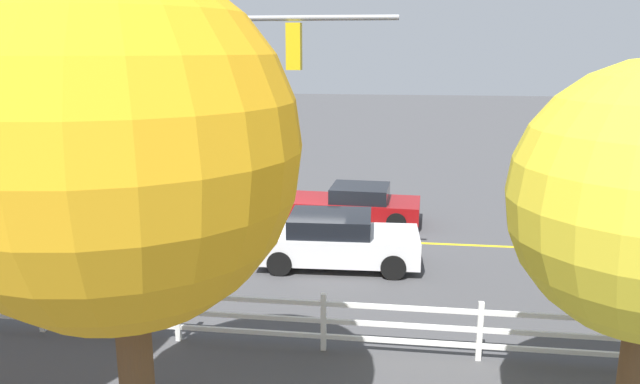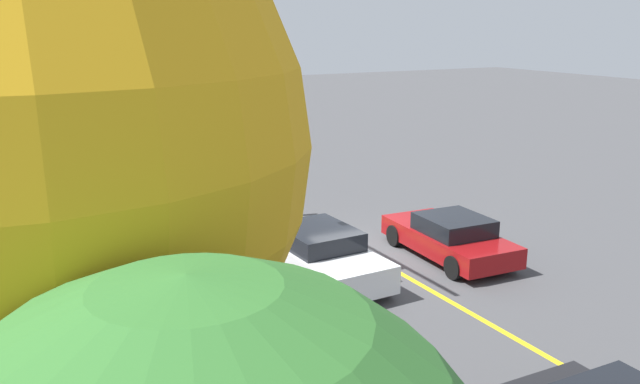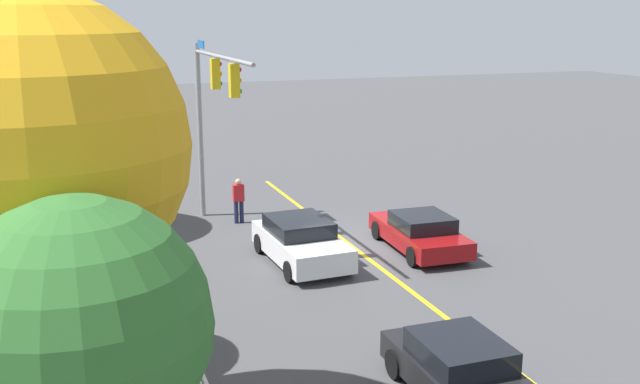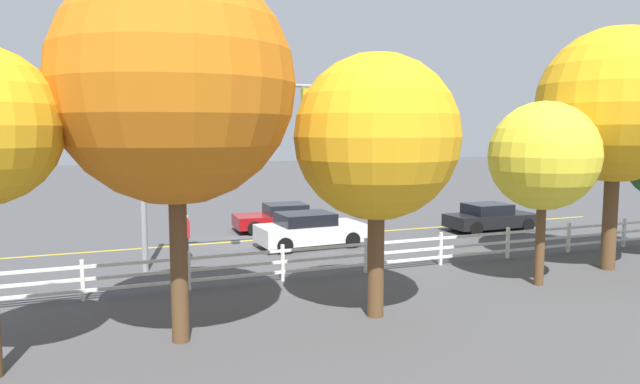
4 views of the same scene
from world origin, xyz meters
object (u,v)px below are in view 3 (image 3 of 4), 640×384
at_px(pedestrian, 239,199).
at_px(tree_0, 6,195).
at_px(car_2, 420,232).
at_px(tree_1, 80,329).
at_px(car_1, 301,241).
at_px(tree_4, 33,148).
at_px(car_0, 463,373).

distance_m(pedestrian, tree_0, 12.29).
xyz_separation_m(car_2, tree_1, (-11.37, 10.89, 3.14)).
bearing_deg(car_1, car_2, 85.30).
xyz_separation_m(car_2, tree_4, (-7.90, 11.34, 4.88)).
relative_size(car_1, tree_0, 0.77).
xyz_separation_m(tree_0, tree_4, (-3.61, -0.73, 1.58)).
height_order(car_1, tree_4, tree_4).
xyz_separation_m(car_2, tree_0, (-4.29, 12.07, 3.30)).
distance_m(car_2, tree_0, 13.23).
height_order(car_2, tree_0, tree_0).
relative_size(pedestrian, tree_0, 0.30).
distance_m(car_2, pedestrian, 7.08).
distance_m(car_1, tree_1, 13.74).
xyz_separation_m(car_0, tree_0, (4.66, 8.33, 3.29)).
height_order(car_2, pedestrian, pedestrian).
xyz_separation_m(car_0, pedestrian, (14.13, 1.08, 0.30)).
distance_m(tree_1, tree_4, 3.90).
distance_m(car_0, car_2, 9.70).
xyz_separation_m(car_0, car_2, (8.95, -3.74, -0.02)).
relative_size(car_0, pedestrian, 2.49).
bearing_deg(tree_1, tree_0, 9.47).
bearing_deg(tree_0, car_1, -60.83).
xyz_separation_m(car_0, car_1, (9.12, 0.34, 0.06)).
distance_m(car_2, tree_4, 14.66).
relative_size(tree_0, tree_4, 0.69).
xyz_separation_m(car_1, tree_4, (-8.07, 7.26, 4.80)).
xyz_separation_m(car_2, pedestrian, (5.17, 4.82, 0.32)).
bearing_deg(pedestrian, tree_4, -23.97).
xyz_separation_m(car_1, tree_1, (-11.54, 6.81, 3.06)).
bearing_deg(tree_4, tree_1, -172.56).
bearing_deg(tree_0, tree_4, -168.60).
relative_size(car_0, tree_4, 0.52).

